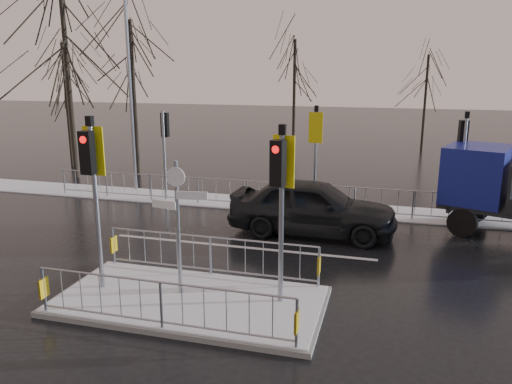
% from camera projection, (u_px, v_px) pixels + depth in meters
% --- Properties ---
extents(ground, '(120.00, 120.00, 0.00)m').
position_uv_depth(ground, '(190.00, 304.00, 11.23)').
color(ground, black).
rests_on(ground, ground).
extents(snow_verge, '(30.00, 2.00, 0.04)m').
position_uv_depth(snow_verge, '(276.00, 205.00, 19.27)').
color(snow_verge, white).
rests_on(snow_verge, ground).
extents(lane_markings, '(8.00, 11.38, 0.01)m').
position_uv_depth(lane_markings, '(184.00, 310.00, 10.91)').
color(lane_markings, silver).
rests_on(lane_markings, ground).
extents(traffic_island, '(6.00, 3.04, 4.15)m').
position_uv_depth(traffic_island, '(189.00, 287.00, 11.14)').
color(traffic_island, slate).
rests_on(traffic_island, ground).
extents(far_kerb_fixtures, '(18.00, 0.65, 3.83)m').
position_uv_depth(far_kerb_fixtures, '(281.00, 183.00, 18.48)').
color(far_kerb_fixtures, gray).
rests_on(far_kerb_fixtures, ground).
extents(car_far_lane, '(5.29, 2.23, 1.79)m').
position_uv_depth(car_far_lane, '(313.00, 207.00, 15.77)').
color(car_far_lane, black).
rests_on(car_far_lane, ground).
extents(flatbed_truck, '(6.34, 3.98, 2.76)m').
position_uv_depth(flatbed_truck, '(504.00, 189.00, 15.63)').
color(flatbed_truck, black).
rests_on(flatbed_truck, ground).
extents(tree_near_a, '(4.75, 4.75, 8.97)m').
position_uv_depth(tree_near_a, '(66.00, 47.00, 22.75)').
color(tree_near_a, black).
rests_on(tree_near_a, ground).
extents(tree_near_b, '(4.00, 4.00, 7.55)m').
position_uv_depth(tree_near_b, '(132.00, 68.00, 23.74)').
color(tree_near_b, black).
rests_on(tree_near_b, ground).
extents(tree_near_c, '(3.50, 3.50, 6.61)m').
position_uv_depth(tree_near_c, '(65.00, 81.00, 25.99)').
color(tree_near_c, black).
rests_on(tree_near_c, ground).
extents(tree_far_a, '(3.75, 3.75, 7.08)m').
position_uv_depth(tree_far_a, '(295.00, 74.00, 31.16)').
color(tree_far_a, black).
rests_on(tree_far_a, ground).
extents(tree_far_b, '(3.25, 3.25, 6.14)m').
position_uv_depth(tree_far_b, '(426.00, 84.00, 31.13)').
color(tree_far_b, black).
rests_on(tree_far_b, ground).
extents(street_lamp_left, '(1.25, 0.18, 8.20)m').
position_uv_depth(street_lamp_left, '(131.00, 85.00, 20.69)').
color(street_lamp_left, gray).
rests_on(street_lamp_left, ground).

